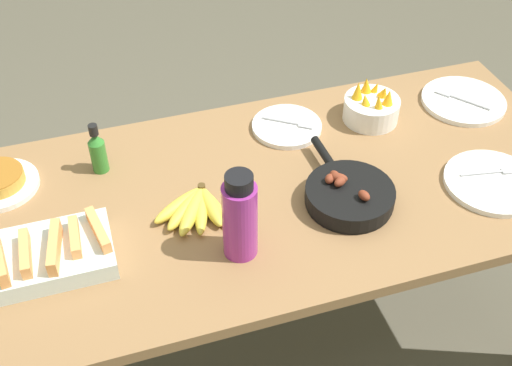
{
  "coord_description": "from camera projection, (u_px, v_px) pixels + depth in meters",
  "views": [
    {
      "loc": [
        -0.38,
        -1.21,
        1.93
      ],
      "look_at": [
        0.0,
        0.0,
        0.78
      ],
      "focal_mm": 45.0,
      "sensor_mm": 36.0,
      "label": 1
    }
  ],
  "objects": [
    {
      "name": "ground_plane",
      "position": [
        256.0,
        349.0,
        2.24
      ],
      "size": [
        14.0,
        14.0,
        0.0
      ],
      "primitive_type": "plane",
      "color": "#565142"
    },
    {
      "name": "dining_table",
      "position": [
        256.0,
        216.0,
        1.8
      ],
      "size": [
        1.87,
        0.81,
        0.75
      ],
      "color": "olive",
      "rests_on": "ground_plane"
    },
    {
      "name": "empty_plate_far_right",
      "position": [
        287.0,
        126.0,
        1.93
      ],
      "size": [
        0.21,
        0.21,
        0.02
      ],
      "color": "white",
      "rests_on": "dining_table"
    },
    {
      "name": "fruit_bowl_mango",
      "position": [
        371.0,
        107.0,
        1.94
      ],
      "size": [
        0.17,
        0.17,
        0.13
      ],
      "color": "white",
      "rests_on": "dining_table"
    },
    {
      "name": "melon_tray",
      "position": [
        40.0,
        256.0,
        1.52
      ],
      "size": [
        0.34,
        0.2,
        0.09
      ],
      "color": "silver",
      "rests_on": "dining_table"
    },
    {
      "name": "hot_sauce_bottle",
      "position": [
        98.0,
        151.0,
        1.75
      ],
      "size": [
        0.05,
        0.05,
        0.15
      ],
      "color": "#337F2D",
      "rests_on": "dining_table"
    },
    {
      "name": "water_bottle",
      "position": [
        240.0,
        217.0,
        1.5
      ],
      "size": [
        0.08,
        0.08,
        0.24
      ],
      "color": "#992D89",
      "rests_on": "dining_table"
    },
    {
      "name": "empty_plate_far_left",
      "position": [
        493.0,
        182.0,
        1.74
      ],
      "size": [
        0.26,
        0.26,
        0.02
      ],
      "color": "white",
      "rests_on": "dining_table"
    },
    {
      "name": "banana_bunch",
      "position": [
        196.0,
        208.0,
        1.66
      ],
      "size": [
        0.2,
        0.18,
        0.04
      ],
      "color": "gold",
      "rests_on": "dining_table"
    },
    {
      "name": "skillet",
      "position": [
        349.0,
        195.0,
        1.68
      ],
      "size": [
        0.24,
        0.36,
        0.08
      ],
      "rotation": [
        0.0,
        0.0,
        1.59
      ],
      "color": "black",
      "rests_on": "dining_table"
    },
    {
      "name": "empty_plate_near_front",
      "position": [
        463.0,
        101.0,
        2.03
      ],
      "size": [
        0.26,
        0.26,
        0.02
      ],
      "color": "white",
      "rests_on": "dining_table"
    }
  ]
}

